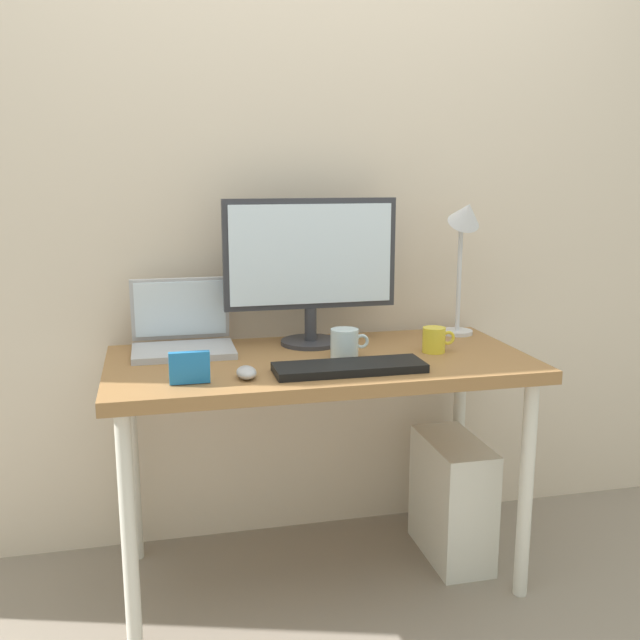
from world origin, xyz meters
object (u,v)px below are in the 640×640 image
object	(u,v)px
desk	(320,380)
computer_tower	(452,498)
laptop	(182,333)
keyboard	(349,367)
coffee_mug	(435,340)
glass_cup	(345,344)
monitor	(311,262)
desk_lamp	(465,236)
mouse	(246,372)
photo_frame	(190,368)

from	to	relation	value
desk	computer_tower	distance (m)	0.66
computer_tower	laptop	bearing A→B (deg)	168.85
keyboard	computer_tower	size ratio (longest dim) A/B	1.05
coffee_mug	glass_cup	bearing A→B (deg)	-178.31
monitor	desk	bearing A→B (deg)	-93.31
desk_lamp	glass_cup	distance (m)	0.60
desk	coffee_mug	distance (m)	0.39
desk_lamp	mouse	xyz separation A→B (m)	(-0.80, -0.36, -0.34)
keyboard	coffee_mug	size ratio (longest dim) A/B	4.06
mouse	glass_cup	distance (m)	0.36
desk	mouse	world-z (taller)	mouse
coffee_mug	glass_cup	size ratio (longest dim) A/B	0.89
monitor	coffee_mug	world-z (taller)	monitor
keyboard	glass_cup	world-z (taller)	glass_cup
monitor	desk_lamp	distance (m)	0.55
computer_tower	mouse	bearing A→B (deg)	-164.91
mouse	coffee_mug	size ratio (longest dim) A/B	0.83
keyboard	computer_tower	distance (m)	0.72
desk_lamp	desk	bearing A→B (deg)	-161.80
desk_lamp	coffee_mug	distance (m)	0.41
desk	keyboard	distance (m)	0.20
computer_tower	desk_lamp	bearing A→B (deg)	63.48
laptop	computer_tower	size ratio (longest dim) A/B	0.76
monitor	coffee_mug	bearing A→B (deg)	-28.18
monitor	glass_cup	distance (m)	0.31
laptop	mouse	size ratio (longest dim) A/B	3.56
monitor	glass_cup	xyz separation A→B (m)	(0.06, -0.20, -0.23)
laptop	glass_cup	world-z (taller)	laptop
keyboard	photo_frame	world-z (taller)	photo_frame
keyboard	desk_lamp	bearing A→B (deg)	35.07
keyboard	coffee_mug	bearing A→B (deg)	25.92
desk_lamp	keyboard	xyz separation A→B (m)	(-0.50, -0.35, -0.34)
desk	mouse	distance (m)	0.32
laptop	desk_lamp	bearing A→B (deg)	-0.82
laptop	keyboard	world-z (taller)	laptop
laptop	photo_frame	world-z (taller)	laptop
monitor	mouse	bearing A→B (deg)	-126.58
laptop	coffee_mug	world-z (taller)	laptop
desk_lamp	glass_cup	world-z (taller)	desk_lamp
computer_tower	photo_frame	bearing A→B (deg)	-165.93
monitor	keyboard	size ratio (longest dim) A/B	1.30
desk	keyboard	xyz separation A→B (m)	(0.05, -0.17, 0.09)
desk	photo_frame	bearing A→B (deg)	-154.02
monitor	computer_tower	xyz separation A→B (m)	(0.46, -0.16, -0.81)
monitor	keyboard	bearing A→B (deg)	-84.04
photo_frame	computer_tower	xyz separation A→B (m)	(0.88, 0.22, -0.58)
monitor	computer_tower	size ratio (longest dim) A/B	1.36
coffee_mug	desk	bearing A→B (deg)	177.83
monitor	laptop	size ratio (longest dim) A/B	1.79
desk_lamp	keyboard	bearing A→B (deg)	-144.93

